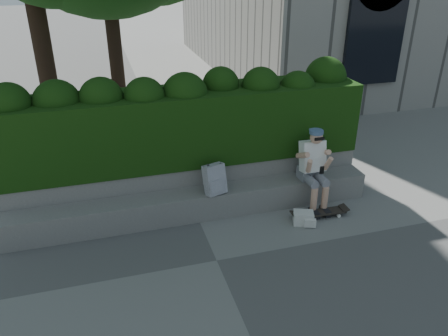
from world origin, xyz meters
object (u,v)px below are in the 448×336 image
object	(u,v)px
person	(313,165)
backpack_plaid	(215,179)
backpack_ground	(303,218)
skateboard	(320,213)

from	to	relation	value
person	backpack_plaid	distance (m)	1.70
backpack_plaid	backpack_ground	world-z (taller)	backpack_plaid
person	backpack_ground	world-z (taller)	person
person	backpack_plaid	world-z (taller)	person
backpack_plaid	person	bearing A→B (deg)	-20.00
skateboard	backpack_plaid	xyz separation A→B (m)	(-1.66, 0.50, 0.62)
backpack_plaid	backpack_ground	size ratio (longest dim) A/B	1.54
person	backpack_ground	bearing A→B (deg)	-125.94
person	backpack_ground	distance (m)	0.92
person	skateboard	world-z (taller)	person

